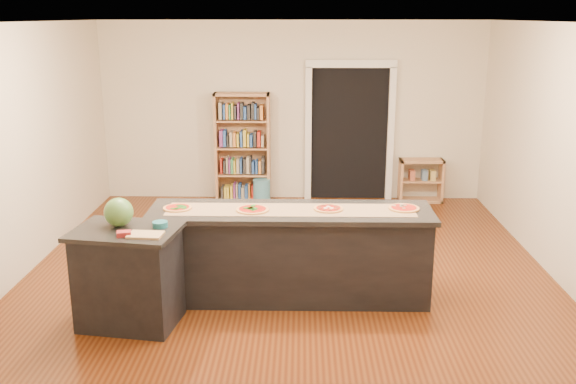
{
  "coord_description": "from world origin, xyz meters",
  "views": [
    {
      "loc": [
        0.15,
        -6.56,
        2.87
      ],
      "look_at": [
        0.0,
        0.2,
        1.0
      ],
      "focal_mm": 40.0,
      "sensor_mm": 36.0,
      "label": 1
    }
  ],
  "objects_px": {
    "kitchen_island": "(291,253)",
    "side_counter": "(129,276)",
    "bookshelf": "(243,148)",
    "low_shelf": "(421,180)",
    "watermelon": "(119,212)",
    "waste_bin": "(262,191)"
  },
  "relations": [
    {
      "from": "bookshelf",
      "to": "watermelon",
      "type": "bearing_deg",
      "value": -100.65
    },
    {
      "from": "side_counter",
      "to": "bookshelf",
      "type": "relative_size",
      "value": 0.56
    },
    {
      "from": "kitchen_island",
      "to": "bookshelf",
      "type": "height_order",
      "value": "bookshelf"
    },
    {
      "from": "bookshelf",
      "to": "low_shelf",
      "type": "xyz_separation_m",
      "value": [
        2.82,
        0.01,
        -0.52
      ]
    },
    {
      "from": "waste_bin",
      "to": "side_counter",
      "type": "bearing_deg",
      "value": -103.85
    },
    {
      "from": "kitchen_island",
      "to": "watermelon",
      "type": "relative_size",
      "value": 10.67
    },
    {
      "from": "low_shelf",
      "to": "waste_bin",
      "type": "distance_m",
      "value": 2.52
    },
    {
      "from": "kitchen_island",
      "to": "side_counter",
      "type": "bearing_deg",
      "value": -157.24
    },
    {
      "from": "low_shelf",
      "to": "watermelon",
      "type": "xyz_separation_m",
      "value": [
        -3.6,
        -4.18,
        0.75
      ]
    },
    {
      "from": "watermelon",
      "to": "kitchen_island",
      "type": "bearing_deg",
      "value": 18.97
    },
    {
      "from": "kitchen_island",
      "to": "low_shelf",
      "type": "bearing_deg",
      "value": 61.02
    },
    {
      "from": "watermelon",
      "to": "bookshelf",
      "type": "bearing_deg",
      "value": 79.35
    },
    {
      "from": "kitchen_island",
      "to": "side_counter",
      "type": "height_order",
      "value": "same"
    },
    {
      "from": "bookshelf",
      "to": "low_shelf",
      "type": "bearing_deg",
      "value": 0.13
    },
    {
      "from": "kitchen_island",
      "to": "low_shelf",
      "type": "xyz_separation_m",
      "value": [
        2.0,
        3.63,
        -0.14
      ]
    },
    {
      "from": "low_shelf",
      "to": "watermelon",
      "type": "bearing_deg",
      "value": -130.77
    },
    {
      "from": "kitchen_island",
      "to": "low_shelf",
      "type": "distance_m",
      "value": 4.14
    },
    {
      "from": "kitchen_island",
      "to": "side_counter",
      "type": "relative_size",
      "value": 3.0
    },
    {
      "from": "watermelon",
      "to": "waste_bin",
      "type": "bearing_deg",
      "value": 74.78
    },
    {
      "from": "low_shelf",
      "to": "waste_bin",
      "type": "xyz_separation_m",
      "value": [
        -2.51,
        -0.18,
        -0.15
      ]
    },
    {
      "from": "kitchen_island",
      "to": "watermelon",
      "type": "bearing_deg",
      "value": -161.12
    },
    {
      "from": "bookshelf",
      "to": "waste_bin",
      "type": "relative_size",
      "value": 4.39
    }
  ]
}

